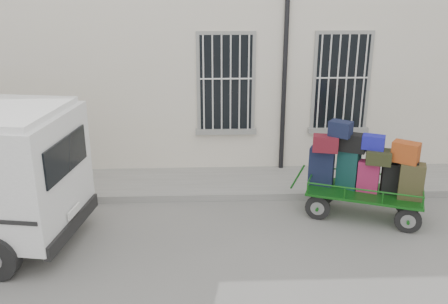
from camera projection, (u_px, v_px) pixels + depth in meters
ground at (254, 231)px, 9.52m from camera, size 80.00×80.00×0.00m
building at (236, 37)px, 13.69m from camera, size 24.00×5.15×6.00m
sidewalk at (245, 182)px, 11.57m from camera, size 24.00×1.70×0.15m
luggage_cart at (364, 172)px, 9.77m from camera, size 2.61×1.73×1.97m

